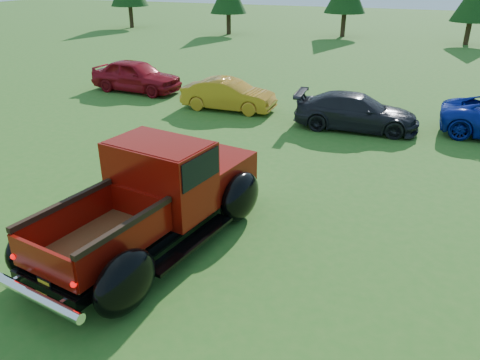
{
  "coord_description": "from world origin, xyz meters",
  "views": [
    {
      "loc": [
        3.42,
        -8.09,
        5.2
      ],
      "look_at": [
        0.2,
        0.2,
        1.1
      ],
      "focal_mm": 35.0,
      "sensor_mm": 36.0,
      "label": 1
    }
  ],
  "objects": [
    {
      "name": "ground",
      "position": [
        0.0,
        0.0,
        0.0
      ],
      "size": [
        120.0,
        120.0,
        0.0
      ],
      "primitive_type": "plane",
      "color": "#2B611B",
      "rests_on": "ground"
    },
    {
      "name": "tree_mid_right",
      "position": [
        6.0,
        30.0,
        2.97
      ],
      "size": [
        2.82,
        2.82,
        4.4
      ],
      "color": "#332114",
      "rests_on": "ground"
    },
    {
      "name": "pickup_truck",
      "position": [
        -1.16,
        -0.7,
        0.98
      ],
      "size": [
        3.39,
        5.85,
        2.07
      ],
      "rotation": [
        0.0,
        0.0,
        -0.17
      ],
      "color": "black",
      "rests_on": "ground"
    },
    {
      "name": "show_car_red",
      "position": [
        -8.5,
        9.74,
        0.7
      ],
      "size": [
        4.23,
        1.93,
        1.41
      ],
      "primitive_type": "imported",
      "rotation": [
        0.0,
        0.0,
        1.51
      ],
      "color": "maroon",
      "rests_on": "ground"
    },
    {
      "name": "show_car_yellow",
      "position": [
        -3.5,
        8.47,
        0.6
      ],
      "size": [
        3.67,
        1.35,
        1.2
      ],
      "primitive_type": "imported",
      "rotation": [
        0.0,
        0.0,
        1.59
      ],
      "color": "#C07E19",
      "rests_on": "ground"
    },
    {
      "name": "show_car_grey",
      "position": [
        1.5,
        7.9,
        0.61
      ],
      "size": [
        4.28,
        1.91,
        1.22
      ],
      "primitive_type": "imported",
      "rotation": [
        0.0,
        0.0,
        1.62
      ],
      "color": "black",
      "rests_on": "ground"
    }
  ]
}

